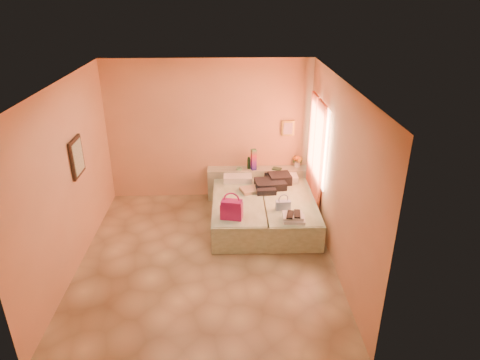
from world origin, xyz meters
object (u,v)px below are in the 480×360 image
object	(u,v)px
flower_vase	(298,160)
towel_stack	(294,218)
bed_right	(288,211)
green_book	(277,169)
blue_handbag	(283,205)
bed_left	(239,211)
water_bottle	(249,163)
magenta_handbag	(232,209)
headboard_ledge	(258,183)

from	to	relation	value
flower_vase	towel_stack	world-z (taller)	flower_vase
bed_right	flower_vase	xyz separation A→B (m)	(0.32, 1.14, 0.54)
green_book	towel_stack	distance (m)	1.79
flower_vase	green_book	bearing A→B (deg)	-162.72
bed_right	blue_handbag	bearing A→B (deg)	-110.89
bed_left	water_bottle	world-z (taller)	water_bottle
bed_left	magenta_handbag	xyz separation A→B (m)	(-0.14, -0.68, 0.42)
green_book	towel_stack	bearing A→B (deg)	-62.24
blue_handbag	bed_right	bearing A→B (deg)	66.89
green_book	flower_vase	world-z (taller)	flower_vase
flower_vase	blue_handbag	world-z (taller)	flower_vase
water_bottle	flower_vase	xyz separation A→B (m)	(0.99, 0.06, 0.02)
green_book	magenta_handbag	xyz separation A→B (m)	(-0.93, -1.66, 0.00)
magenta_handbag	towel_stack	world-z (taller)	magenta_handbag
green_book	bed_left	bearing A→B (deg)	-103.96
headboard_ledge	bed_left	bearing A→B (deg)	-112.14
bed_left	blue_handbag	distance (m)	0.92
towel_stack	headboard_ledge	bearing A→B (deg)	103.78
bed_right	blue_handbag	size ratio (longest dim) A/B	7.87
magenta_handbag	blue_handbag	distance (m)	0.93
headboard_ledge	blue_handbag	world-z (taller)	blue_handbag
bed_right	towel_stack	size ratio (longest dim) A/B	5.71
bed_left	towel_stack	world-z (taller)	towel_stack
flower_vase	blue_handbag	bearing A→B (deg)	-107.25
blue_handbag	towel_stack	xyz separation A→B (m)	(0.13, -0.38, -0.03)
headboard_ledge	flower_vase	world-z (taller)	flower_vase
bed_left	magenta_handbag	size ratio (longest dim) A/B	5.65
bed_left	bed_right	bearing A→B (deg)	-0.88
towel_stack	green_book	bearing A→B (deg)	92.88
bed_left	blue_handbag	xyz separation A→B (m)	(0.75, -0.42, 0.33)
bed_right	magenta_handbag	size ratio (longest dim) A/B	5.65
water_bottle	blue_handbag	distance (m)	1.57
green_book	towel_stack	size ratio (longest dim) A/B	0.50
magenta_handbag	blue_handbag	xyz separation A→B (m)	(0.88, 0.26, -0.08)
bed_right	water_bottle	distance (m)	1.37
bed_right	towel_stack	bearing A→B (deg)	-91.13
headboard_ledge	towel_stack	bearing A→B (deg)	-76.22
water_bottle	green_book	bearing A→B (deg)	-7.33
bed_left	bed_right	size ratio (longest dim) A/B	1.00
green_book	magenta_handbag	bearing A→B (deg)	-94.36
water_bottle	flower_vase	bearing A→B (deg)	3.60
bed_right	headboard_ledge	bearing A→B (deg)	114.18
magenta_handbag	blue_handbag	world-z (taller)	magenta_handbag
green_book	blue_handbag	bearing A→B (deg)	-66.97
green_book	magenta_handbag	distance (m)	1.90
green_book	blue_handbag	size ratio (longest dim) A/B	0.68
green_book	towel_stack	world-z (taller)	green_book
headboard_ledge	magenta_handbag	size ratio (longest dim) A/B	5.79
blue_handbag	headboard_ledge	bearing A→B (deg)	100.35
flower_vase	towel_stack	xyz separation A→B (m)	(-0.34, -1.91, -0.24)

